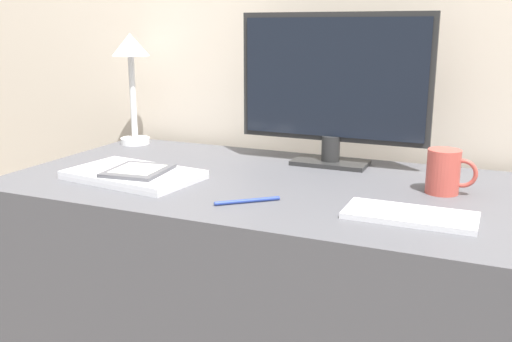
# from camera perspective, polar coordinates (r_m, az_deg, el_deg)

# --- Properties ---
(desk) EXTENTS (1.38, 0.69, 0.73)m
(desk) POSITION_cam_1_polar(r_m,az_deg,el_deg) (1.57, 2.15, -14.08)
(desk) COLOR #4C4C51
(desk) RESTS_ON ground_plane
(monitor) EXTENTS (0.54, 0.11, 0.42)m
(monitor) POSITION_cam_1_polar(r_m,az_deg,el_deg) (1.59, 7.71, 8.42)
(monitor) COLOR #262626
(monitor) RESTS_ON desk
(keyboard) EXTENTS (0.26, 0.12, 0.01)m
(keyboard) POSITION_cam_1_polar(r_m,az_deg,el_deg) (1.21, 15.15, -4.26)
(keyboard) COLOR silver
(keyboard) RESTS_ON desk
(laptop) EXTENTS (0.35, 0.24, 0.02)m
(laptop) POSITION_cam_1_polar(r_m,az_deg,el_deg) (1.49, -12.15, -0.38)
(laptop) COLOR silver
(laptop) RESTS_ON desk
(ereader) EXTENTS (0.16, 0.17, 0.01)m
(ereader) POSITION_cam_1_polar(r_m,az_deg,el_deg) (1.47, -11.71, 0.05)
(ereader) COLOR #4C4C51
(ereader) RESTS_ON laptop
(desk_lamp) EXTENTS (0.12, 0.12, 0.36)m
(desk_lamp) POSITION_cam_1_polar(r_m,az_deg,el_deg) (1.91, -12.38, 10.49)
(desk_lamp) COLOR white
(desk_lamp) RESTS_ON desk
(coffee_mug) EXTENTS (0.11, 0.08, 0.10)m
(coffee_mug) POSITION_cam_1_polar(r_m,az_deg,el_deg) (1.39, 18.33, -0.06)
(coffee_mug) COLOR #B7473D
(coffee_mug) RESTS_ON desk
(pen) EXTENTS (0.12, 0.10, 0.01)m
(pen) POSITION_cam_1_polar(r_m,az_deg,el_deg) (1.26, -0.82, -3.02)
(pen) COLOR navy
(pen) RESTS_ON desk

